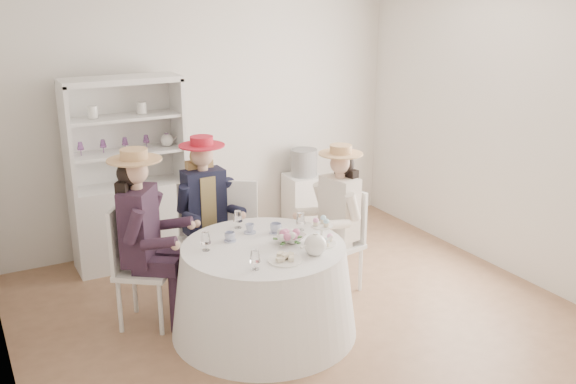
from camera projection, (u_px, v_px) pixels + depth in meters
name	position (u px, v px, depth m)	size (l,w,h in m)	color
ground	(293.00, 310.00, 5.56)	(4.50, 4.50, 0.00)	brown
wall_back	(203.00, 118.00, 6.82)	(4.50, 4.50, 0.00)	silver
wall_front	(473.00, 242.00, 3.47)	(4.50, 4.50, 0.00)	silver
wall_right	(498.00, 131.00, 6.17)	(4.50, 4.50, 0.00)	silver
tea_table	(264.00, 289.00, 5.13)	(1.49, 1.49, 0.74)	white
hutch	(129.00, 200.00, 6.34)	(1.23, 0.74, 1.88)	silver
side_table	(304.00, 201.00, 7.43)	(0.40, 0.40, 0.62)	silver
hatbox	(304.00, 162.00, 7.29)	(0.30, 0.30, 0.30)	black
guest_left	(143.00, 229.00, 5.10)	(0.64, 0.61, 1.49)	silver
guest_mid	(205.00, 204.00, 5.76)	(0.51, 0.54, 1.43)	silver
guest_right	(337.00, 211.00, 5.71)	(0.54, 0.51, 1.37)	silver
spare_chair	(238.00, 226.00, 5.98)	(0.58, 0.58, 1.02)	silver
teacup_a	(230.00, 237.00, 5.09)	(0.09, 0.09, 0.07)	white
teacup_b	(250.00, 229.00, 5.27)	(0.07, 0.07, 0.07)	white
teacup_c	(276.00, 229.00, 5.26)	(0.10, 0.10, 0.08)	white
flower_bowl	(292.00, 239.00, 5.08)	(0.21, 0.21, 0.05)	white
flower_arrangement	(288.00, 235.00, 5.01)	(0.17, 0.17, 0.06)	#D16898
table_teapot	(316.00, 245.00, 4.83)	(0.24, 0.17, 0.18)	white
sandwich_plate	(285.00, 259.00, 4.73)	(0.26, 0.26, 0.06)	white
cupcake_stand	(322.00, 235.00, 5.02)	(0.23, 0.23, 0.22)	white
stemware_set	(263.00, 237.00, 4.99)	(0.93, 0.90, 0.15)	white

